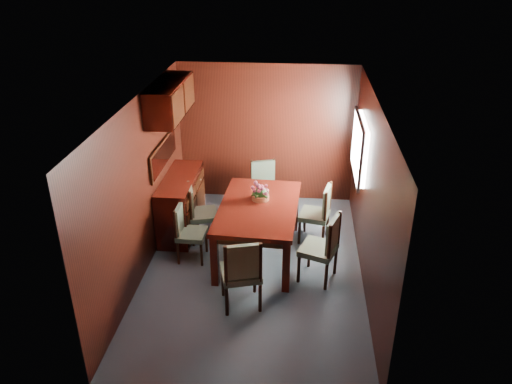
# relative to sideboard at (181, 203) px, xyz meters

# --- Properties ---
(ground) EXTENTS (4.50, 4.50, 0.00)m
(ground) POSITION_rel_sideboard_xyz_m (1.25, -1.00, -0.45)
(ground) COLOR #3C4952
(ground) RESTS_ON ground
(room_shell) EXTENTS (3.06, 4.52, 2.41)m
(room_shell) POSITION_rel_sideboard_xyz_m (1.15, -0.67, 1.18)
(room_shell) COLOR black
(room_shell) RESTS_ON ground
(sideboard) EXTENTS (0.48, 1.40, 0.90)m
(sideboard) POSITION_rel_sideboard_xyz_m (0.00, 0.00, 0.00)
(sideboard) COLOR black
(sideboard) RESTS_ON ground
(dining_table) EXTENTS (1.17, 1.79, 0.81)m
(dining_table) POSITION_rel_sideboard_xyz_m (1.28, -0.65, 0.25)
(dining_table) COLOR black
(dining_table) RESTS_ON ground
(chair_left_near) EXTENTS (0.40, 0.41, 0.86)m
(chair_left_near) POSITION_rel_sideboard_xyz_m (0.27, -0.83, 0.03)
(chair_left_near) COLOR black
(chair_left_near) RESTS_ON ground
(chair_left_far) EXTENTS (0.52, 0.53, 0.91)m
(chair_left_far) POSITION_rel_sideboard_xyz_m (0.33, -0.29, 0.06)
(chair_left_far) COLOR black
(chair_left_far) RESTS_ON ground
(chair_right_near) EXTENTS (0.58, 0.59, 0.98)m
(chair_right_near) POSITION_rel_sideboard_xyz_m (2.20, -1.17, 0.10)
(chair_right_near) COLOR black
(chair_right_near) RESTS_ON ground
(chair_right_far) EXTENTS (0.50, 0.52, 0.92)m
(chair_right_far) POSITION_rel_sideboard_xyz_m (2.16, -0.16, 0.06)
(chair_right_far) COLOR black
(chair_right_far) RESTS_ON ground
(chair_head) EXTENTS (0.58, 0.57, 1.00)m
(chair_head) POSITION_rel_sideboard_xyz_m (1.18, -1.86, 0.11)
(chair_head) COLOR black
(chair_head) RESTS_ON ground
(chair_foot) EXTENTS (0.54, 0.53, 0.92)m
(chair_foot) POSITION_rel_sideboard_xyz_m (1.26, 0.67, 0.06)
(chair_foot) COLOR black
(chair_foot) RESTS_ON ground
(flower_centerpiece) EXTENTS (0.27, 0.27, 0.27)m
(flower_centerpiece) POSITION_rel_sideboard_xyz_m (1.29, -0.46, 0.49)
(flower_centerpiece) COLOR #C0643A
(flower_centerpiece) RESTS_ON dining_table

